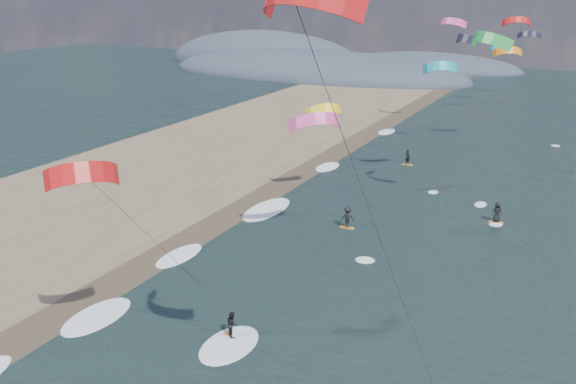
% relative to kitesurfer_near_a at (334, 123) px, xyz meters
% --- Properties ---
extents(wet_sand_strip, '(3.00, 240.00, 0.00)m').
position_rel_kitesurfer_near_a_xyz_m(wet_sand_strip, '(-18.49, 9.60, -13.80)').
color(wet_sand_strip, '#382D23').
rests_on(wet_sand_strip, ground).
extents(coastal_hills, '(80.00, 41.00, 15.00)m').
position_rel_kitesurfer_near_a_xyz_m(coastal_hills, '(-51.34, 107.46, -13.81)').
color(coastal_hills, '#3D4756').
rests_on(coastal_hills, ground).
extents(kitesurfer_near_a, '(7.55, 8.62, 18.73)m').
position_rel_kitesurfer_near_a_xyz_m(kitesurfer_near_a, '(0.00, 0.00, 0.00)').
color(kitesurfer_near_a, orange).
rests_on(kitesurfer_near_a, ground).
extents(kitesurfer_near_b, '(6.68, 8.94, 11.50)m').
position_rel_kitesurfer_near_a_xyz_m(kitesurfer_near_b, '(-10.82, 3.14, -7.07)').
color(kitesurfer_near_b, orange).
rests_on(kitesurfer_near_b, ground).
extents(far_kitesurfers, '(12.20, 20.07, 1.67)m').
position_rel_kitesurfer_near_a_xyz_m(far_kitesurfers, '(-6.11, 30.13, -12.98)').
color(far_kitesurfers, orange).
rests_on(far_kitesurfers, ground).
extents(bg_kite_field, '(14.93, 73.83, 7.37)m').
position_rel_kitesurfer_near_a_xyz_m(bg_kite_field, '(-6.74, 53.71, -2.54)').
color(bg_kite_field, '#D83F8C').
rests_on(bg_kite_field, ground).
extents(shoreline_surf, '(2.40, 79.40, 0.11)m').
position_rel_kitesurfer_near_a_xyz_m(shoreline_surf, '(-17.29, 14.35, -13.81)').
color(shoreline_surf, white).
rests_on(shoreline_surf, ground).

